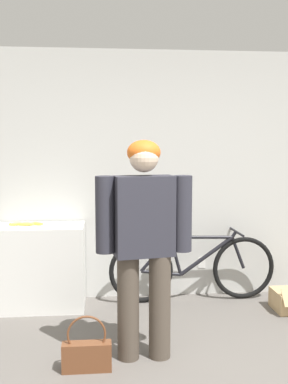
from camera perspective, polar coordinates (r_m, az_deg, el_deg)
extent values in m
cube|color=silver|center=(4.76, 0.94, 2.09)|extent=(8.00, 0.06, 2.60)
cube|color=white|center=(4.98, 7.34, -8.88)|extent=(0.08, 0.01, 0.12)
cube|color=white|center=(4.64, -13.07, -9.25)|extent=(0.88, 0.48, 0.83)
cylinder|color=#4C4238|center=(3.52, -2.02, -14.45)|extent=(0.17, 0.17, 0.80)
cylinder|color=#4C4238|center=(3.54, 2.01, -14.32)|extent=(0.17, 0.17, 0.80)
cube|color=#2D2D38|center=(3.35, 0.00, -3.07)|extent=(0.47, 0.27, 0.60)
cylinder|color=#2D2D38|center=(3.33, -4.99, -2.88)|extent=(0.14, 0.14, 0.57)
cylinder|color=#2D2D38|center=(3.38, 4.91, -2.74)|extent=(0.14, 0.14, 0.57)
sphere|color=beige|center=(3.30, 0.00, 4.38)|extent=(0.22, 0.22, 0.22)
ellipsoid|color=orange|center=(3.32, -0.03, 5.05)|extent=(0.25, 0.23, 0.18)
torus|color=black|center=(4.68, -0.36, -10.03)|extent=(0.67, 0.06, 0.66)
torus|color=black|center=(4.92, 12.52, -9.38)|extent=(0.67, 0.06, 0.66)
cylinder|color=black|center=(4.72, 2.18, -10.23)|extent=(0.42, 0.04, 0.08)
cylinder|color=black|center=(4.66, 1.52, -7.90)|extent=(0.33, 0.04, 0.37)
cylinder|color=black|center=(4.70, 4.04, -8.11)|extent=(0.14, 0.04, 0.41)
cylinder|color=black|center=(4.77, 7.94, -8.04)|extent=(0.57, 0.05, 0.42)
cylinder|color=black|center=(4.71, 7.33, -5.72)|extent=(0.65, 0.05, 0.05)
cylinder|color=black|center=(4.86, 11.83, -7.55)|extent=(0.16, 0.04, 0.34)
cylinder|color=black|center=(4.80, 11.37, -5.30)|extent=(0.07, 0.04, 0.08)
cylinder|color=black|center=(4.80, 11.61, -4.94)|extent=(0.04, 0.46, 0.02)
ellipsoid|color=black|center=(4.64, 3.40, -5.51)|extent=(0.22, 0.09, 0.05)
ellipsoid|color=#EAD64C|center=(4.57, -14.71, -3.94)|extent=(0.16, 0.04, 0.04)
ellipsoid|color=#EAD64C|center=(4.60, -15.97, -3.91)|extent=(0.14, 0.09, 0.03)
ellipsoid|color=#EAD64C|center=(4.57, -13.39, -3.91)|extent=(0.14, 0.09, 0.03)
sphere|color=brown|center=(4.63, -16.62, -3.88)|extent=(0.02, 0.02, 0.02)
cube|color=brown|center=(3.48, -7.27, -20.03)|extent=(0.36, 0.11, 0.21)
torus|color=brown|center=(3.41, -7.31, -17.52)|extent=(0.28, 0.02, 0.28)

